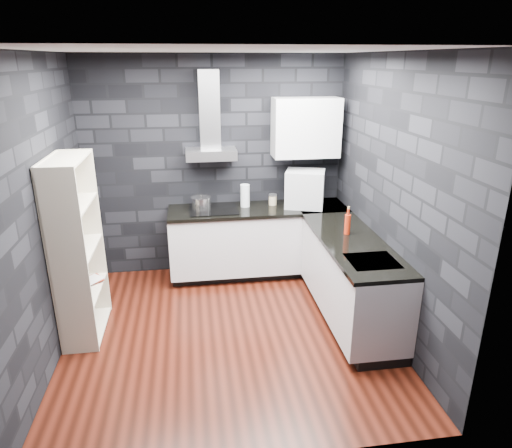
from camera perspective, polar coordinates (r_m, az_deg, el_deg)
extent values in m
plane|color=#3D140B|center=(4.80, -3.46, -13.38)|extent=(3.20, 3.20, 0.00)
plane|color=white|center=(4.01, -4.31, 20.88)|extent=(3.20, 3.20, 0.00)
cube|color=black|center=(5.77, -5.17, 7.05)|extent=(3.20, 0.05, 2.70)
cube|color=black|center=(2.71, -0.99, -8.26)|extent=(3.20, 0.05, 2.70)
cube|color=black|center=(4.40, -25.42, 1.03)|extent=(0.05, 3.20, 2.70)
cube|color=black|center=(4.62, 16.72, 2.98)|extent=(0.05, 3.20, 2.70)
cube|color=black|center=(5.98, 0.19, -5.61)|extent=(2.18, 0.50, 0.10)
cube|color=black|center=(5.11, 11.84, -10.85)|extent=(0.50, 1.78, 0.10)
cube|color=silver|center=(5.77, 0.25, -1.93)|extent=(2.20, 0.60, 0.76)
cube|color=silver|center=(4.90, 11.75, -6.57)|extent=(0.60, 1.80, 0.76)
cube|color=black|center=(5.63, 0.27, 1.82)|extent=(2.20, 0.62, 0.04)
cube|color=black|center=(4.73, 11.97, -2.24)|extent=(0.62, 1.80, 0.04)
cube|color=black|center=(5.80, 8.10, 2.19)|extent=(0.62, 0.62, 0.04)
cube|color=#A6A6AA|center=(5.54, -5.64, 8.70)|extent=(0.60, 0.34, 0.12)
cube|color=#A6A6AA|center=(5.53, -5.86, 14.03)|extent=(0.24, 0.20, 0.90)
cube|color=silver|center=(5.65, 6.24, 11.90)|extent=(0.80, 0.35, 0.70)
cube|color=black|center=(5.58, -5.34, 1.84)|extent=(0.58, 0.50, 0.01)
cube|color=#A6A6AA|center=(4.30, 14.35, -4.53)|extent=(0.44, 0.40, 0.01)
cylinder|color=#BDBCC1|center=(5.57, -6.86, 2.56)|extent=(0.30, 0.30, 0.13)
cylinder|color=silver|center=(5.64, -1.38, 3.56)|extent=(0.13, 0.13, 0.28)
cylinder|color=tan|center=(5.74, 2.10, 3.00)|extent=(0.13, 0.13, 0.12)
cylinder|color=#BDBCC1|center=(5.67, 4.09, 2.83)|extent=(0.11, 0.11, 0.13)
cube|color=#AEB1B6|center=(5.65, 6.12, 4.37)|extent=(0.55, 0.49, 0.46)
cylinder|color=#9C220C|center=(4.85, 11.36, -0.05)|extent=(0.07, 0.07, 0.21)
cube|color=beige|center=(4.73, -21.42, -3.00)|extent=(0.45, 0.84, 1.80)
imported|color=white|center=(4.59, -21.81, -3.21)|extent=(0.26, 0.26, 0.05)
imported|color=maroon|center=(4.99, -20.54, -5.77)|extent=(0.14, 0.10, 0.21)
imported|color=#B2B2B2|center=(5.03, -20.71, -5.31)|extent=(0.14, 0.12, 0.23)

